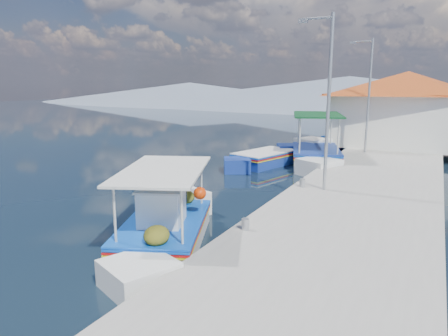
% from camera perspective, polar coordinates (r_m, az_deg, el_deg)
% --- Properties ---
extents(ground, '(160.00, 160.00, 0.00)m').
position_cam_1_polar(ground, '(15.16, -5.42, -4.49)').
color(ground, black).
rests_on(ground, ground).
extents(quay, '(5.00, 44.00, 0.50)m').
position_cam_1_polar(quay, '(18.74, 20.55, -1.25)').
color(quay, '#9D9993').
rests_on(quay, ground).
extents(bollards, '(0.20, 17.20, 0.30)m').
position_cam_1_polar(bollards, '(18.28, 13.81, 0.14)').
color(bollards, '#A5A8AD').
rests_on(bollards, quay).
extents(main_caique, '(3.71, 6.37, 2.27)m').
position_cam_1_polar(main_caique, '(11.21, -7.91, -8.17)').
color(main_caique, white).
rests_on(main_caique, ground).
extents(caique_green_canopy, '(3.92, 7.45, 2.93)m').
position_cam_1_polar(caique_green_canopy, '(22.30, 12.77, 1.71)').
color(caique_green_canopy, white).
rests_on(caique_green_canopy, ground).
extents(caique_blue_hull, '(2.92, 5.97, 1.10)m').
position_cam_1_polar(caique_blue_hull, '(21.50, 5.72, 1.20)').
color(caique_blue_hull, navy).
rests_on(caique_blue_hull, ground).
extents(caique_far, '(3.62, 6.15, 2.34)m').
position_cam_1_polar(caique_far, '(29.67, 16.99, 3.94)').
color(caique_far, navy).
rests_on(caique_far, ground).
extents(harbor_building, '(10.49, 10.49, 4.40)m').
position_cam_1_polar(harbor_building, '(27.28, 23.99, 7.74)').
color(harbor_building, white).
rests_on(harbor_building, quay).
extents(lamp_post_near, '(1.21, 0.14, 6.00)m').
position_cam_1_polar(lamp_post_near, '(14.61, 14.05, 9.93)').
color(lamp_post_near, '#A5A8AD').
rests_on(lamp_post_near, quay).
extents(lamp_post_far, '(1.21, 0.14, 6.00)m').
position_cam_1_polar(lamp_post_far, '(23.45, 19.36, 10.22)').
color(lamp_post_far, '#A5A8AD').
rests_on(lamp_post_far, quay).
extents(mountain_ridge, '(171.40, 96.00, 5.50)m').
position_cam_1_polar(mountain_ridge, '(68.24, 26.63, 8.76)').
color(mountain_ridge, slate).
rests_on(mountain_ridge, ground).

